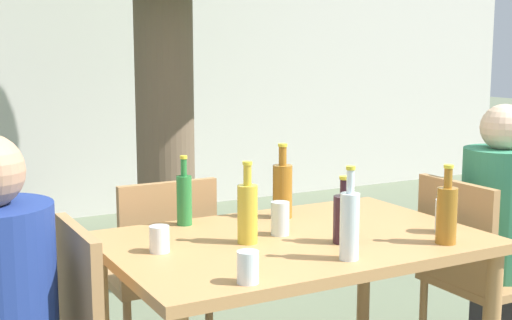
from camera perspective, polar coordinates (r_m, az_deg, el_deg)
The scene contains 15 objects.
cafe_building_wall at distance 6.18m, azimuth -15.99°, elevation 8.18°, with size 10.00×0.08×2.80m.
dining_table_front at distance 2.70m, azimuth 3.07°, elevation -7.89°, with size 1.38×0.91×0.75m.
patio_chair_1 at distance 3.30m, azimuth 16.93°, elevation -8.13°, with size 0.44×0.44×0.89m.
patio_chair_2 at distance 3.22m, azimuth -7.68°, elevation -8.25°, with size 0.44×0.44×0.89m.
person_seated_1 at distance 3.46m, azimuth 19.69°, elevation -6.82°, with size 0.57×0.34×1.21m.
wine_bottle_0 at distance 2.59m, azimuth 7.03°, elevation -4.57°, with size 0.08×0.08×0.25m.
amber_bottle_1 at distance 2.65m, azimuth 15.01°, elevation -4.13°, with size 0.07×0.07×0.29m.
oil_cruet_2 at distance 2.57m, azimuth -0.68°, elevation -4.15°, with size 0.07×0.07×0.30m.
water_bottle_3 at distance 2.39m, azimuth 7.50°, elevation -5.07°, with size 0.07×0.07×0.32m.
amber_bottle_4 at distance 2.95m, azimuth 2.13°, elevation -2.34°, with size 0.08×0.08×0.31m.
green_bottle_5 at distance 2.84m, azimuth -5.76°, elevation -3.06°, with size 0.06×0.06×0.28m.
drinking_glass_0 at distance 2.82m, azimuth 14.95°, elevation -4.36°, with size 0.08×0.08×0.13m.
drinking_glass_1 at distance 2.69m, azimuth 1.94°, elevation -4.70°, with size 0.07×0.07×0.13m.
drinking_glass_2 at distance 2.49m, azimuth -7.74°, elevation -6.29°, with size 0.07×0.07×0.09m.
drinking_glass_3 at distance 2.16m, azimuth -0.66°, elevation -8.57°, with size 0.07×0.07×0.10m.
Camera 1 is at (-1.36, -2.20, 1.45)m, focal length 50.00 mm.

